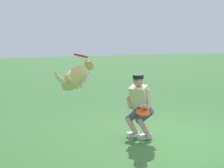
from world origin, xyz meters
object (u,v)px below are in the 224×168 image
at_px(frisbee_flying, 81,56).
at_px(frisbee_held, 143,113).
at_px(dog, 76,77).
at_px(person, 139,104).

bearing_deg(frisbee_flying, frisbee_held, -179.33).
distance_m(dog, frisbee_held, 1.61).
relative_size(frisbee_flying, frisbee_held, 0.94).
relative_size(person, frisbee_held, 4.71).
height_order(person, frisbee_flying, frisbee_flying).
height_order(frisbee_flying, frisbee_held, frisbee_flying).
bearing_deg(person, frisbee_flying, -16.83).
relative_size(person, frisbee_flying, 5.03).
bearing_deg(dog, frisbee_flying, 17.97).
height_order(person, frisbee_held, person).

